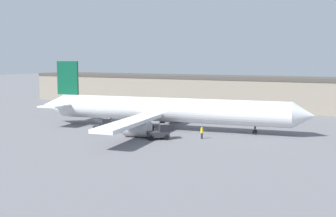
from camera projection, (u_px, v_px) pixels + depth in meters
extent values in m
plane|color=slate|center=(168.00, 129.00, 64.87)|extent=(400.00, 400.00, 0.00)
cube|color=gray|center=(219.00, 93.00, 95.15)|extent=(98.65, 10.39, 6.32)
cube|color=#47423D|center=(219.00, 77.00, 94.74)|extent=(98.65, 10.60, 0.70)
cylinder|color=silver|center=(168.00, 110.00, 64.51)|extent=(37.03, 8.75, 3.68)
cone|color=silver|center=(304.00, 116.00, 57.88)|extent=(3.41, 3.98, 3.61)
cone|color=silver|center=(54.00, 105.00, 71.32)|extent=(4.49, 4.02, 3.50)
cube|color=silver|center=(177.00, 107.00, 74.48)|extent=(5.38, 16.45, 0.50)
cube|color=silver|center=(130.00, 122.00, 55.92)|extent=(5.38, 16.45, 0.50)
cylinder|color=#B7B7BC|center=(173.00, 115.00, 72.36)|extent=(3.87, 2.74, 2.26)
cylinder|color=#B7B7BC|center=(137.00, 129.00, 58.33)|extent=(3.87, 2.74, 2.26)
cube|color=#0C4C33|center=(68.00, 78.00, 69.86)|extent=(3.89, 0.89, 5.53)
cube|color=silver|center=(81.00, 101.00, 74.15)|extent=(3.89, 4.83, 0.24)
cube|color=silver|center=(54.00, 106.00, 66.57)|extent=(3.89, 4.83, 0.24)
cylinder|color=#38383D|center=(255.00, 130.00, 60.38)|extent=(0.28, 0.28, 1.21)
cylinder|color=black|center=(255.00, 132.00, 60.41)|extent=(0.74, 0.44, 0.70)
cylinder|color=#38383D|center=(151.00, 127.00, 63.18)|extent=(0.28, 0.28, 1.21)
cylinder|color=black|center=(151.00, 128.00, 63.19)|extent=(0.94, 0.47, 0.90)
cylinder|color=#38383D|center=(162.00, 123.00, 67.65)|extent=(0.28, 0.28, 1.21)
cylinder|color=black|center=(162.00, 124.00, 67.67)|extent=(0.94, 0.47, 0.90)
cylinder|color=#1E2338|center=(202.00, 136.00, 57.26)|extent=(0.26, 0.26, 0.77)
cylinder|color=yellow|center=(202.00, 131.00, 57.18)|extent=(0.36, 0.36, 0.61)
sphere|color=tan|center=(202.00, 128.00, 57.13)|extent=(0.23, 0.23, 0.23)
cube|color=#2D2D33|center=(158.00, 134.00, 56.92)|extent=(3.35, 3.14, 0.71)
cube|color=black|center=(164.00, 128.00, 56.96)|extent=(1.96, 2.00, 1.02)
cylinder|color=black|center=(167.00, 138.00, 56.30)|extent=(0.71, 0.64, 0.68)
cylinder|color=black|center=(164.00, 135.00, 57.97)|extent=(0.71, 0.64, 0.68)
cylinder|color=black|center=(152.00, 138.00, 55.94)|extent=(0.71, 0.64, 0.68)
cylinder|color=black|center=(150.00, 136.00, 57.61)|extent=(0.71, 0.64, 0.68)
cube|color=#2D2D33|center=(102.00, 128.00, 61.63)|extent=(3.01, 2.69, 0.74)
cube|color=black|center=(107.00, 122.00, 61.50)|extent=(1.68, 1.92, 1.05)
cube|color=#333333|center=(99.00, 121.00, 61.53)|extent=(1.94, 1.80, 0.62)
cylinder|color=black|center=(107.00, 131.00, 60.76)|extent=(0.85, 0.60, 0.81)
cylinder|color=black|center=(109.00, 129.00, 62.53)|extent=(0.85, 0.60, 0.81)
cylinder|color=black|center=(95.00, 131.00, 60.81)|extent=(0.85, 0.60, 0.81)
cylinder|color=black|center=(98.00, 129.00, 62.59)|extent=(0.85, 0.60, 0.81)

